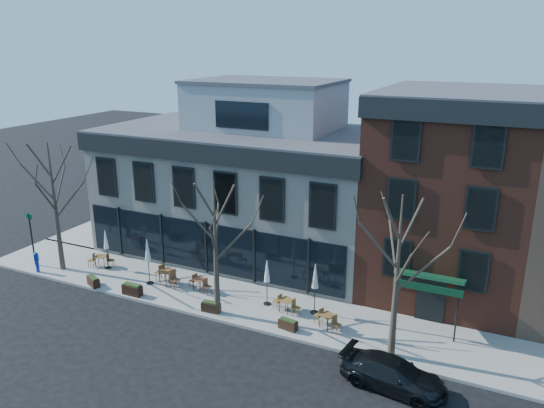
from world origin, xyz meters
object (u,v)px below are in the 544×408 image
at_px(call_box, 37,261).
at_px(umbrella_0, 106,242).
at_px(parked_sedan, 393,374).
at_px(cafe_set_0, 101,260).

relative_size(call_box, umbrella_0, 0.53).
relative_size(parked_sedan, cafe_set_0, 2.64).
distance_m(parked_sedan, call_box, 22.13).
distance_m(parked_sedan, umbrella_0, 19.08).
height_order(call_box, cafe_set_0, call_box).
height_order(parked_sedan, cafe_set_0, parked_sedan).
bearing_deg(parked_sedan, umbrella_0, 85.01).
bearing_deg(umbrella_0, call_box, -146.73).
height_order(cafe_set_0, umbrella_0, umbrella_0).
bearing_deg(call_box, umbrella_0, 33.27).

